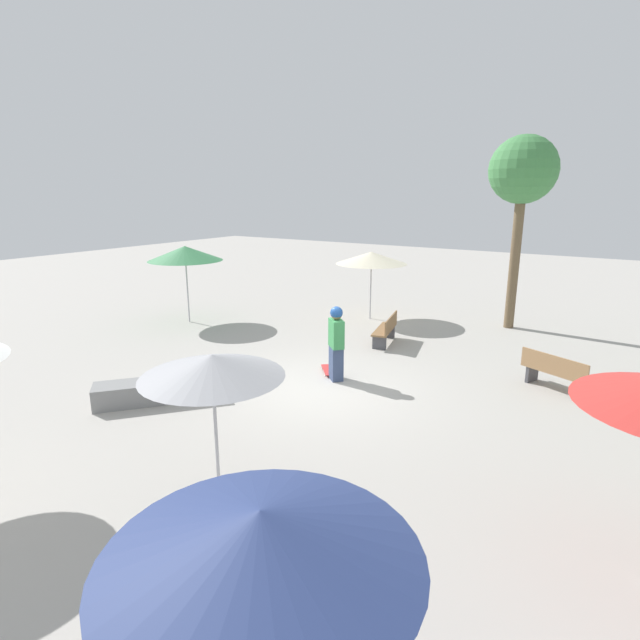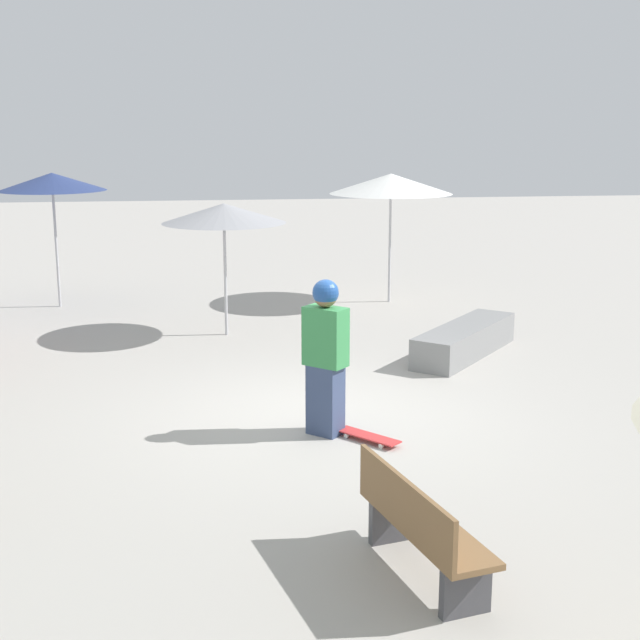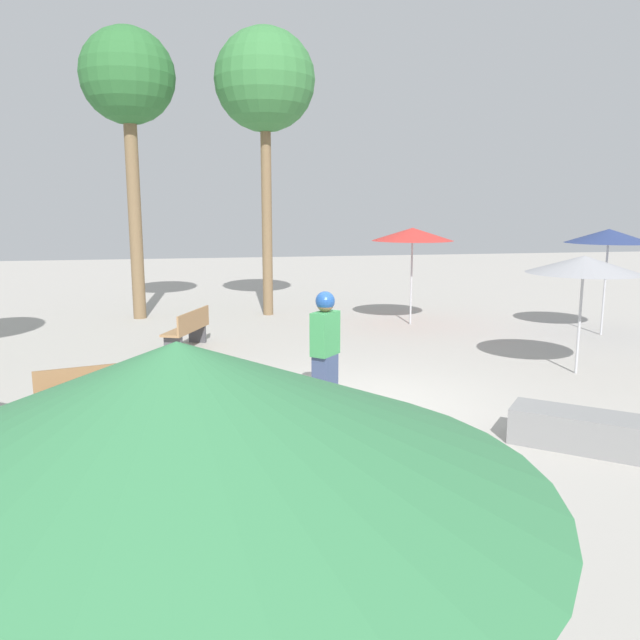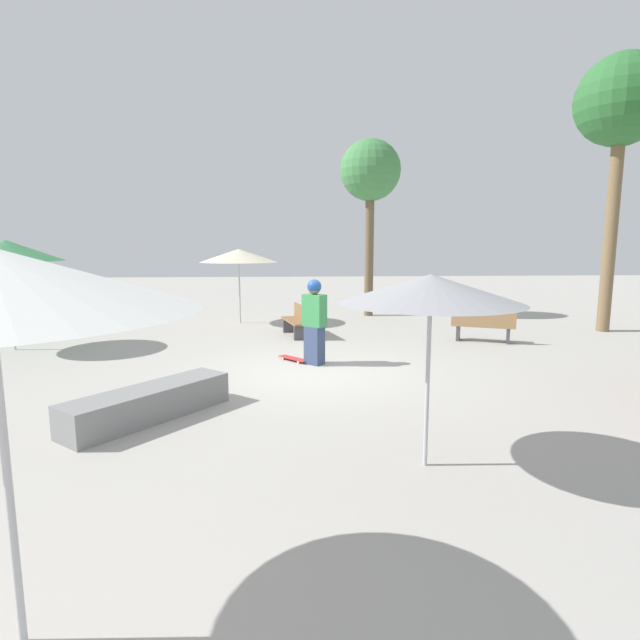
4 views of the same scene
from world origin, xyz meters
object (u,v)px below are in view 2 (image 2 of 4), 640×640
skateboard (368,436)px  concrete_ledge (465,340)px  shade_umbrella_navy (52,182)px  shade_umbrella_grey (224,213)px  shade_umbrella_white (391,184)px  skater_main (325,352)px  bench_near (420,527)px

skateboard → concrete_ledge: size_ratio=0.31×
skateboard → concrete_ledge: concrete_ledge is taller
concrete_ledge → shade_umbrella_navy: 8.40m
shade_umbrella_grey → shade_umbrella_white: bearing=-144.0°
shade_umbrella_grey → shade_umbrella_navy: 4.17m
skater_main → bench_near: bearing=-42.8°
skater_main → shade_umbrella_navy: bearing=160.5°
concrete_ledge → skateboard: bearing=58.5°
shade_umbrella_white → shade_umbrella_navy: 6.43m
skater_main → shade_umbrella_navy: (4.13, -7.73, 1.42)m
concrete_ledge → shade_umbrella_white: 4.69m
skater_main → shade_umbrella_white: shade_umbrella_white is taller
skater_main → shade_umbrella_white: bearing=115.2°
skater_main → shade_umbrella_grey: 5.21m
bench_near → shade_umbrella_white: shade_umbrella_white is taller
concrete_ledge → shade_umbrella_navy: bearing=-34.0°
shade_umbrella_white → shade_umbrella_navy: shade_umbrella_navy is taller
skateboard → skater_main: bearing=-166.4°
concrete_ledge → shade_umbrella_grey: size_ratio=1.07×
shade_umbrella_white → shade_umbrella_grey: bearing=36.0°
shade_umbrella_grey → skateboard: bearing=105.1°
concrete_ledge → shade_umbrella_navy: (6.73, -4.54, 2.16)m
skater_main → skateboard: 1.06m
skateboard → bench_near: 3.07m
skater_main → shade_umbrella_white: (-2.29, -7.39, 1.35)m
bench_near → shade_umbrella_grey: bearing=175.1°
shade_umbrella_white → shade_umbrella_grey: size_ratio=1.14×
skater_main → skateboard: skater_main is taller
skateboard → shade_umbrella_white: (-1.84, -7.70, 2.26)m
skater_main → bench_near: size_ratio=1.09×
concrete_ledge → shade_umbrella_white: size_ratio=0.94×
shade_umbrella_navy → shade_umbrella_white: bearing=176.9°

